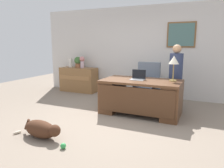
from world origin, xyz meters
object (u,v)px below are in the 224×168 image
object	(u,v)px
vase_with_flowers	(82,61)
desk	(141,96)
dog_toy_bone	(17,132)
armchair	(147,85)
credenza	(79,80)
dog_lying	(42,129)
person_standing	(175,76)
desk_lamp	(174,61)
vase_empty	(70,63)
potted_plant	(78,62)
laptop	(138,77)
dog_toy_ball	(63,146)

from	to	relation	value
vase_with_flowers	desk	bearing A→B (deg)	-30.19
desk	dog_toy_bone	bearing A→B (deg)	-129.90
armchair	credenza	bearing A→B (deg)	168.73
dog_lying	vase_with_flowers	distance (m)	3.71
vase_with_flowers	armchair	bearing A→B (deg)	-12.02
person_standing	dog_lying	bearing A→B (deg)	-123.81
desk_lamp	vase_with_flowers	world-z (taller)	desk_lamp
vase_empty	desk_lamp	bearing A→B (deg)	-18.94
person_standing	desk_lamp	world-z (taller)	person_standing
desk	vase_empty	distance (m)	3.28
credenza	potted_plant	world-z (taller)	potted_plant
credenza	dog_toy_bone	xyz separation A→B (m)	(0.91, -3.43, -0.38)
laptop	credenza	bearing A→B (deg)	151.47
dog_lying	dog_toy_ball	size ratio (longest dim) A/B	9.36
laptop	desk	bearing A→B (deg)	-32.19
credenza	potted_plant	distance (m)	0.60
vase_with_flowers	vase_empty	world-z (taller)	vase_with_flowers
laptop	desk_lamp	distance (m)	0.86
person_standing	dog_toy_bone	size ratio (longest dim) A/B	10.24
armchair	vase_with_flowers	xyz separation A→B (m)	(-2.34, 0.50, 0.53)
dog_lying	laptop	world-z (taller)	laptop
dog_lying	desk_lamp	size ratio (longest dim) A/B	1.52
armchair	dog_toy_ball	size ratio (longest dim) A/B	12.25
dog_toy_ball	vase_with_flowers	bearing A→B (deg)	117.61
vase_with_flowers	potted_plant	xyz separation A→B (m)	(-0.17, 0.00, -0.02)
desk	dog_toy_ball	size ratio (longest dim) A/B	19.65
dog_lying	vase_with_flowers	bearing A→B (deg)	110.82
potted_plant	desk	bearing A→B (deg)	-28.57
credenza	armchair	world-z (taller)	armchair
laptop	vase_empty	size ratio (longest dim) A/B	1.04
dog_toy_ball	dog_toy_bone	xyz separation A→B (m)	(-1.10, 0.12, -0.02)
person_standing	desk	bearing A→B (deg)	-131.21
person_standing	potted_plant	world-z (taller)	person_standing
desk	dog_lying	world-z (taller)	desk
armchair	desk	bearing A→B (deg)	-84.02
laptop	vase_empty	world-z (taller)	vase_empty
potted_plant	dog_toy_ball	distance (m)	4.19
vase_empty	potted_plant	size ratio (longest dim) A/B	0.85
desk_lamp	vase_empty	size ratio (longest dim) A/B	1.82
armchair	person_standing	distance (m)	0.83
vase_with_flowers	vase_empty	xyz separation A→B (m)	(-0.47, 0.00, -0.06)
credenza	potted_plant	size ratio (longest dim) A/B	3.48
dog_toy_bone	vase_empty	bearing A→B (deg)	109.66
dog_lying	vase_empty	world-z (taller)	vase_empty
desk	vase_empty	bearing A→B (deg)	153.98
credenza	desk_lamp	xyz separation A→B (m)	(3.26, -1.23, 0.81)
armchair	desk_lamp	world-z (taller)	desk_lamp
vase_with_flowers	dog_lying	bearing A→B (deg)	-69.18
dog_toy_ball	person_standing	bearing A→B (deg)	66.72
vase_with_flowers	dog_toy_bone	xyz separation A→B (m)	(0.76, -3.43, -1.00)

